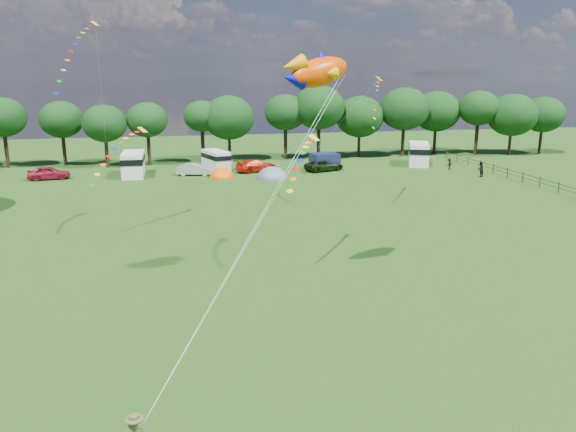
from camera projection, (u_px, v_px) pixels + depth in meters
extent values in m
plane|color=black|center=(325.00, 346.00, 24.91)|extent=(180.00, 180.00, 0.00)
cylinder|color=black|center=(7.00, 151.00, 71.88)|extent=(0.49, 0.49, 4.25)
ellipsoid|color=black|center=(2.00, 117.00, 70.81)|extent=(5.86, 5.86, 4.98)
cylinder|color=black|center=(64.00, 151.00, 73.87)|extent=(0.47, 0.47, 3.90)
ellipsoid|color=black|center=(61.00, 120.00, 72.88)|extent=(5.58, 5.58, 4.74)
cylinder|color=black|center=(107.00, 154.00, 72.15)|extent=(0.44, 0.44, 3.56)
ellipsoid|color=black|center=(104.00, 123.00, 71.20)|extent=(5.56, 5.56, 4.73)
cylinder|color=black|center=(149.00, 150.00, 74.06)|extent=(0.47, 0.47, 3.95)
ellipsoid|color=black|center=(147.00, 120.00, 73.09)|extent=(5.33, 5.33, 4.53)
cylinder|color=black|center=(203.00, 146.00, 77.15)|extent=(0.50, 0.50, 4.33)
ellipsoid|color=black|center=(202.00, 116.00, 76.16)|extent=(4.95, 4.95, 4.21)
cylinder|color=black|center=(230.00, 149.00, 77.55)|extent=(0.43, 0.43, 3.31)
ellipsoid|color=black|center=(229.00, 118.00, 76.50)|extent=(7.03, 7.03, 5.98)
cylinder|color=black|center=(286.00, 144.00, 79.23)|extent=(0.50, 0.50, 4.36)
ellipsoid|color=black|center=(285.00, 112.00, 78.15)|extent=(5.84, 5.84, 4.97)
cylinder|color=black|center=(319.00, 143.00, 79.28)|extent=(0.51, 0.51, 4.55)
ellipsoid|color=black|center=(319.00, 107.00, 78.07)|extent=(7.15, 7.15, 6.08)
cylinder|color=black|center=(359.00, 146.00, 81.36)|extent=(0.42, 0.42, 3.21)
ellipsoid|color=black|center=(360.00, 117.00, 80.33)|extent=(6.90, 6.90, 5.86)
cylinder|color=black|center=(403.00, 142.00, 81.90)|extent=(0.48, 0.48, 4.17)
ellipsoid|color=black|center=(404.00, 109.00, 80.73)|extent=(7.16, 7.16, 6.09)
cylinder|color=black|center=(435.00, 141.00, 84.98)|extent=(0.45, 0.45, 3.66)
ellipsoid|color=black|center=(437.00, 111.00, 83.88)|extent=(7.05, 7.05, 5.99)
cylinder|color=black|center=(476.00, 139.00, 83.55)|extent=(0.52, 0.52, 4.65)
ellipsoid|color=black|center=(479.00, 108.00, 82.43)|extent=(5.96, 5.96, 5.06)
cylinder|color=black|center=(510.00, 144.00, 83.41)|extent=(0.42, 0.42, 3.19)
ellipsoid|color=black|center=(512.00, 115.00, 82.36)|extent=(7.23, 7.23, 6.14)
cylinder|color=black|center=(540.00, 142.00, 84.82)|extent=(0.44, 0.44, 3.52)
ellipsoid|color=black|center=(543.00, 115.00, 83.81)|extent=(6.22, 6.22, 5.28)
cylinder|color=#472D19|center=(559.00, 187.00, 56.74)|extent=(0.12, 0.12, 1.20)
cylinder|color=#472D19|center=(569.00, 187.00, 55.23)|extent=(0.08, 3.00, 0.08)
cylinder|color=#472D19|center=(569.00, 191.00, 55.33)|extent=(0.08, 3.00, 0.08)
cylinder|color=#472D19|center=(540.00, 182.00, 59.58)|extent=(0.12, 0.12, 1.20)
cylinder|color=#472D19|center=(549.00, 181.00, 58.07)|extent=(0.08, 3.00, 0.08)
cylinder|color=#472D19|center=(549.00, 185.00, 58.17)|extent=(0.08, 3.00, 0.08)
cylinder|color=#472D19|center=(523.00, 177.00, 62.43)|extent=(0.12, 0.12, 1.20)
cylinder|color=#472D19|center=(532.00, 176.00, 60.92)|extent=(0.08, 3.00, 0.08)
cylinder|color=#472D19|center=(531.00, 180.00, 61.02)|extent=(0.08, 3.00, 0.08)
cylinder|color=#472D19|center=(507.00, 173.00, 65.28)|extent=(0.12, 0.12, 1.20)
cylinder|color=#472D19|center=(515.00, 172.00, 63.77)|extent=(0.08, 3.00, 0.08)
cylinder|color=#472D19|center=(515.00, 175.00, 63.86)|extent=(0.08, 3.00, 0.08)
cylinder|color=#472D19|center=(493.00, 168.00, 68.12)|extent=(0.12, 0.12, 1.20)
cylinder|color=#472D19|center=(500.00, 168.00, 66.61)|extent=(0.08, 3.00, 0.08)
cylinder|color=#472D19|center=(500.00, 171.00, 66.71)|extent=(0.08, 3.00, 0.08)
cylinder|color=#472D19|center=(480.00, 165.00, 70.97)|extent=(0.12, 0.12, 1.20)
cylinder|color=#472D19|center=(487.00, 164.00, 69.46)|extent=(0.08, 3.00, 0.08)
cylinder|color=#472D19|center=(486.00, 167.00, 69.56)|extent=(0.08, 3.00, 0.08)
cylinder|color=#472D19|center=(468.00, 161.00, 73.81)|extent=(0.12, 0.12, 1.20)
cylinder|color=#472D19|center=(474.00, 160.00, 72.30)|extent=(0.08, 3.00, 0.08)
cylinder|color=#472D19|center=(474.00, 163.00, 72.40)|extent=(0.08, 3.00, 0.08)
cylinder|color=#472D19|center=(457.00, 158.00, 76.66)|extent=(0.12, 0.12, 1.20)
cylinder|color=#472D19|center=(463.00, 157.00, 75.15)|extent=(0.08, 3.00, 0.08)
cylinder|color=#472D19|center=(462.00, 160.00, 75.25)|extent=(0.08, 3.00, 0.08)
cylinder|color=#472D19|center=(446.00, 155.00, 79.51)|extent=(0.12, 0.12, 1.20)
cylinder|color=#472D19|center=(452.00, 154.00, 78.00)|extent=(0.08, 3.00, 0.08)
cylinder|color=#472D19|center=(452.00, 157.00, 78.09)|extent=(0.08, 3.00, 0.08)
imported|color=maroon|center=(49.00, 173.00, 64.04)|extent=(4.80, 2.17, 1.56)
imported|color=#9DA2A5|center=(195.00, 169.00, 66.79)|extent=(4.26, 2.25, 1.43)
imported|color=#B91A0A|center=(256.00, 166.00, 69.22)|extent=(5.48, 3.63, 1.52)
imported|color=black|center=(324.00, 165.00, 69.79)|extent=(5.58, 3.84, 1.39)
cube|color=silver|center=(133.00, 164.00, 66.16)|extent=(2.47, 5.68, 2.82)
cube|color=black|center=(133.00, 159.00, 66.02)|extent=(2.52, 5.79, 0.67)
cylinder|color=black|center=(133.00, 175.00, 64.72)|extent=(0.80, 0.30, 0.79)
cylinder|color=black|center=(135.00, 170.00, 68.10)|extent=(0.80, 0.30, 0.79)
cube|color=silver|center=(216.00, 160.00, 70.81)|extent=(3.45, 5.19, 2.40)
cube|color=black|center=(216.00, 156.00, 70.69)|extent=(3.52, 5.29, 0.57)
cylinder|color=black|center=(221.00, 168.00, 69.76)|extent=(0.72, 0.45, 0.67)
cylinder|color=black|center=(212.00, 165.00, 72.28)|extent=(0.72, 0.45, 0.67)
cube|color=white|center=(419.00, 154.00, 74.50)|extent=(4.47, 6.25, 2.88)
cube|color=black|center=(419.00, 149.00, 74.35)|extent=(4.55, 6.38, 0.68)
cylinder|color=black|center=(419.00, 164.00, 73.03)|extent=(0.86, 0.59, 0.81)
cylinder|color=black|center=(418.00, 160.00, 76.48)|extent=(0.86, 0.59, 0.81)
ellipsoid|color=#F25307|center=(222.00, 178.00, 65.39)|extent=(2.82, 3.25, 2.32)
cylinder|color=#F25307|center=(222.00, 177.00, 65.39)|extent=(2.96, 2.96, 0.08)
ellipsoid|color=slate|center=(272.00, 178.00, 64.85)|extent=(3.52, 4.05, 2.75)
cylinder|color=slate|center=(272.00, 178.00, 64.84)|extent=(3.70, 3.70, 0.08)
cube|color=#141B39|center=(325.00, 161.00, 70.78)|extent=(3.62, 3.11, 2.05)
ellipsoid|color=#ED4000|center=(319.00, 72.00, 29.20)|extent=(4.00, 2.59, 2.16)
ellipsoid|color=yellow|center=(319.00, 75.00, 29.24)|extent=(2.50, 1.60, 1.19)
cone|color=orange|center=(293.00, 65.00, 28.28)|extent=(1.57, 1.34, 1.14)
cone|color=#0A0ABE|center=(293.00, 79.00, 28.45)|extent=(1.57, 1.34, 1.14)
cone|color=#0A0ABE|center=(321.00, 58.00, 29.09)|extent=(1.07, 1.18, 0.97)
sphere|color=white|center=(335.00, 68.00, 30.14)|extent=(0.36, 0.36, 0.36)
sphere|color=black|center=(336.00, 68.00, 30.23)|extent=(0.18, 0.18, 0.18)
cube|color=yellow|center=(95.00, 23.00, 46.33)|extent=(0.69, 0.73, 0.35)
cube|color=red|center=(91.00, 26.00, 45.86)|extent=(0.41, 0.57, 0.10)
cube|color=orange|center=(87.00, 29.00, 45.40)|extent=(0.41, 0.56, 0.11)
cube|color=yellow|center=(83.00, 33.00, 44.96)|extent=(0.41, 0.56, 0.12)
cube|color=#198C1E|center=(79.00, 38.00, 44.54)|extent=(0.40, 0.56, 0.13)
cube|color=#0C1EB2|center=(75.00, 44.00, 44.15)|extent=(0.40, 0.56, 0.14)
cube|color=red|center=(71.00, 52.00, 43.77)|extent=(0.40, 0.56, 0.14)
cube|color=orange|center=(67.00, 60.00, 43.41)|extent=(0.39, 0.55, 0.15)
cube|color=yellow|center=(63.00, 70.00, 43.07)|extent=(0.38, 0.55, 0.16)
cube|color=#198C1E|center=(60.00, 81.00, 42.75)|extent=(0.38, 0.55, 0.17)
cube|color=#0C1EB2|center=(56.00, 94.00, 42.45)|extent=(0.37, 0.55, 0.17)
cube|color=#FEA823|center=(143.00, 130.00, 44.17)|extent=(0.81, 0.86, 0.42)
cube|color=red|center=(137.00, 132.00, 43.69)|extent=(0.49, 0.67, 0.12)
cube|color=orange|center=(131.00, 134.00, 43.22)|extent=(0.48, 0.67, 0.13)
cube|color=yellow|center=(126.00, 138.00, 42.77)|extent=(0.48, 0.66, 0.14)
cube|color=#198C1E|center=(120.00, 143.00, 42.34)|extent=(0.48, 0.66, 0.15)
cube|color=#0C1EB2|center=(114.00, 149.00, 41.92)|extent=(0.47, 0.66, 0.16)
cube|color=red|center=(109.00, 156.00, 41.53)|extent=(0.47, 0.66, 0.17)
cube|color=orange|center=(103.00, 165.00, 41.16)|extent=(0.46, 0.65, 0.18)
cube|color=yellow|center=(97.00, 174.00, 40.81)|extent=(0.45, 0.65, 0.19)
cube|color=#198C1E|center=(91.00, 185.00, 40.47)|extent=(0.45, 0.65, 0.20)
cube|color=yellow|center=(314.00, 138.00, 36.36)|extent=(0.83, 0.83, 0.39)
cube|color=red|center=(311.00, 140.00, 35.80)|extent=(0.57, 0.58, 0.11)
cube|color=orange|center=(309.00, 143.00, 35.25)|extent=(0.57, 0.58, 0.12)
cube|color=yellow|center=(306.00, 147.00, 34.73)|extent=(0.57, 0.57, 0.13)
cube|color=#198C1E|center=(303.00, 153.00, 34.22)|extent=(0.56, 0.57, 0.14)
cube|color=#0C1EB2|center=(300.00, 160.00, 33.73)|extent=(0.56, 0.57, 0.15)
cube|color=red|center=(296.00, 169.00, 33.26)|extent=(0.56, 0.56, 0.16)
cube|color=orange|center=(293.00, 179.00, 32.81)|extent=(0.55, 0.56, 0.17)
cube|color=yellow|center=(290.00, 191.00, 32.38)|extent=(0.55, 0.55, 0.18)
imported|color=black|center=(480.00, 169.00, 65.67)|extent=(1.03, 0.89, 1.82)
imported|color=black|center=(449.00, 164.00, 70.59)|extent=(1.05, 0.83, 1.48)
cube|color=#FFEF07|center=(379.00, 79.00, 51.09)|extent=(0.83, 0.87, 0.41)
cube|color=red|center=(379.00, 80.00, 50.62)|extent=(0.52, 0.65, 0.12)
cube|color=orange|center=(378.00, 83.00, 50.15)|extent=(0.52, 0.65, 0.13)
cube|color=yellow|center=(378.00, 86.00, 49.71)|extent=(0.51, 0.65, 0.14)
cube|color=#198C1E|center=(377.00, 91.00, 49.28)|extent=(0.51, 0.65, 0.15)
cube|color=#0C1EB2|center=(376.00, 96.00, 48.87)|extent=(0.51, 0.65, 0.16)
cube|color=red|center=(376.00, 102.00, 48.49)|extent=(0.50, 0.64, 0.17)
cube|color=orange|center=(375.00, 110.00, 48.12)|extent=(0.50, 0.64, 0.18)
cube|color=yellow|center=(374.00, 118.00, 47.78)|extent=(0.49, 0.64, 0.19)
cube|color=#198C1E|center=(374.00, 128.00, 47.45)|extent=(0.48, 0.63, 0.20)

